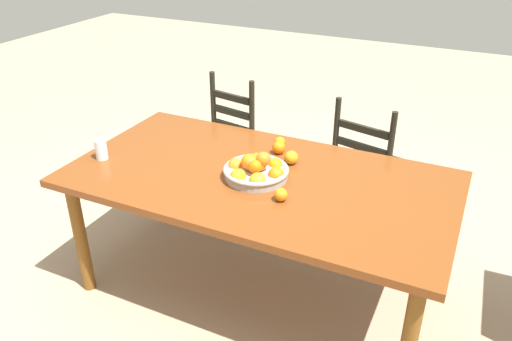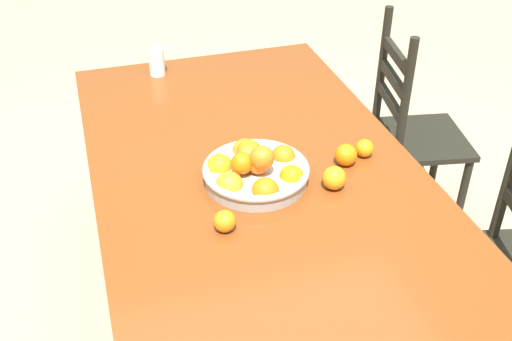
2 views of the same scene
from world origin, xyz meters
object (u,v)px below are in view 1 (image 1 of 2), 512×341
at_px(fruit_bowl, 256,170).
at_px(drinking_glass, 101,149).
at_px(chair_by_cabinet, 369,169).
at_px(orange_loose_2, 281,195).
at_px(chair_near_window, 243,144).
at_px(orange_loose_1, 291,158).
at_px(orange_loose_0, 280,142).
at_px(dining_table, 259,188).
at_px(orange_loose_3, 279,147).

bearing_deg(fruit_bowl, drinking_glass, -169.15).
xyz_separation_m(chair_by_cabinet, orange_loose_2, (-0.18, -1.07, 0.33)).
xyz_separation_m(orange_loose_2, drinking_glass, (-1.05, -0.02, 0.02)).
relative_size(chair_near_window, fruit_bowl, 2.91).
relative_size(fruit_bowl, orange_loose_1, 4.52).
bearing_deg(fruit_bowl, orange_loose_2, -36.43).
xyz_separation_m(fruit_bowl, orange_loose_0, (-0.03, 0.39, -0.01)).
bearing_deg(dining_table, chair_by_cabinet, 67.25).
xyz_separation_m(orange_loose_1, drinking_glass, (-0.96, -0.39, 0.02)).
distance_m(orange_loose_0, orange_loose_1, 0.22).
bearing_deg(orange_loose_3, fruit_bowl, -88.77).
relative_size(dining_table, chair_by_cabinet, 2.14).
bearing_deg(orange_loose_1, drinking_glass, -157.97).
relative_size(dining_table, drinking_glass, 17.44).
xyz_separation_m(chair_near_window, orange_loose_2, (0.72, -1.03, 0.32)).
distance_m(chair_near_window, orange_loose_0, 0.76).
relative_size(orange_loose_0, orange_loose_3, 0.83).
relative_size(chair_by_cabinet, drinking_glass, 8.16).
distance_m(chair_by_cabinet, fruit_bowl, 1.05).
bearing_deg(chair_by_cabinet, fruit_bowl, 81.02).
relative_size(fruit_bowl, drinking_glass, 2.97).
distance_m(fruit_bowl, orange_loose_0, 0.39).
relative_size(chair_by_cabinet, fruit_bowl, 2.75).
relative_size(chair_by_cabinet, orange_loose_1, 12.41).
xyz_separation_m(chair_near_window, fruit_bowl, (0.52, -0.88, 0.33)).
relative_size(chair_by_cabinet, orange_loose_3, 12.69).
relative_size(chair_near_window, drinking_glass, 8.65).
height_order(dining_table, fruit_bowl, fruit_bowl).
distance_m(orange_loose_1, orange_loose_3, 0.14).
distance_m(dining_table, chair_near_window, 1.02).
bearing_deg(dining_table, drinking_glass, -167.57).
height_order(fruit_bowl, orange_loose_3, fruit_bowl).
distance_m(fruit_bowl, orange_loose_3, 0.31).
bearing_deg(chair_near_window, chair_by_cabinet, -166.88).
bearing_deg(dining_table, chair_near_window, 121.62).
distance_m(chair_near_window, chair_by_cabinet, 0.90).
distance_m(orange_loose_0, orange_loose_3, 0.08).
relative_size(fruit_bowl, orange_loose_2, 5.24).
bearing_deg(fruit_bowl, chair_near_window, 120.52).
xyz_separation_m(dining_table, drinking_glass, (-0.86, -0.19, 0.13)).
xyz_separation_m(fruit_bowl, orange_loose_2, (0.20, -0.15, -0.01)).
height_order(dining_table, chair_near_window, chair_near_window).
bearing_deg(orange_loose_1, chair_near_window, 133.44).
distance_m(fruit_bowl, orange_loose_2, 0.25).
distance_m(dining_table, orange_loose_1, 0.25).
bearing_deg(drinking_glass, orange_loose_1, 22.03).
bearing_deg(chair_near_window, orange_loose_2, 135.60).
height_order(chair_near_window, orange_loose_0, chair_near_window).
relative_size(chair_by_cabinet, orange_loose_2, 14.41).
bearing_deg(drinking_glass, chair_by_cabinet, 41.25).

